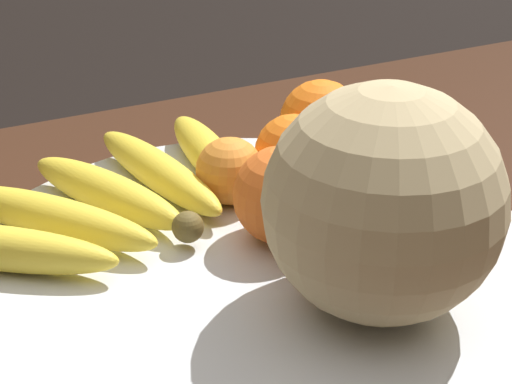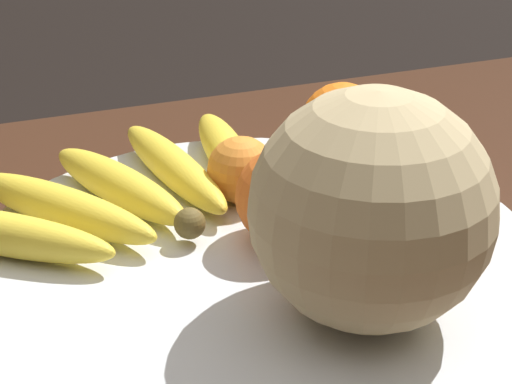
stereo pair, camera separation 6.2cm
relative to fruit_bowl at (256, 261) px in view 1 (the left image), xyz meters
name	(u,v)px [view 1 (the left image)]	position (x,y,z in m)	size (l,w,h in m)	color
fruit_bowl	(256,261)	(0.00, 0.00, 0.00)	(0.44, 0.44, 0.02)	silver
melon	(384,203)	(0.04, -0.10, 0.09)	(0.16, 0.16, 0.16)	tan
banana_bunch	(112,194)	(-0.08, 0.11, 0.03)	(0.31, 0.24, 0.03)	brown
orange_front_left	(293,153)	(0.08, 0.08, 0.04)	(0.07, 0.07, 0.07)	orange
orange_front_right	(360,186)	(0.09, 0.00, 0.04)	(0.06, 0.06, 0.06)	orange
orange_mid_center	(369,154)	(0.14, 0.05, 0.04)	(0.06, 0.06, 0.06)	orange
orange_back_left	(282,195)	(0.03, 0.01, 0.05)	(0.08, 0.08, 0.08)	orange
orange_back_right	(230,171)	(0.02, 0.08, 0.04)	(0.06, 0.06, 0.06)	orange
orange_top_small	(434,206)	(0.13, -0.05, 0.04)	(0.06, 0.06, 0.06)	orange
orange_side_extra	(321,121)	(0.13, 0.12, 0.05)	(0.08, 0.08, 0.08)	orange
produce_tag	(330,205)	(0.09, 0.04, 0.01)	(0.07, 0.03, 0.00)	white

